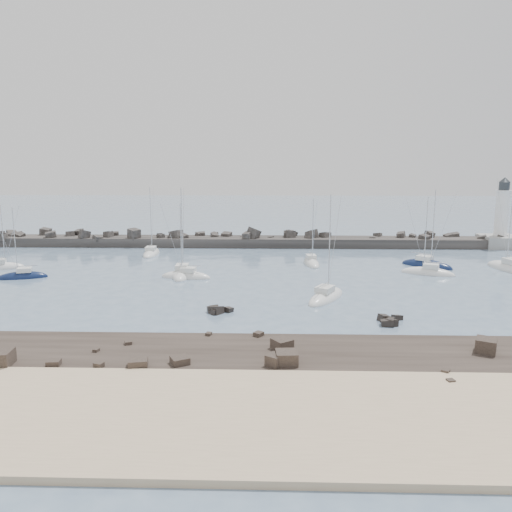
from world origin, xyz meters
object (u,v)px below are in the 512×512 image
(lighthouse, at_px, (500,232))
(sailboat_4, at_px, (186,277))
(sailboat_2, at_px, (22,277))
(sailboat_0, at_px, (2,268))
(sailboat_9, at_px, (510,269))
(sailboat_8, at_px, (428,273))
(sailboat_3, at_px, (183,274))
(sailboat_7, at_px, (427,266))
(sailboat_6, at_px, (326,298))
(sailboat_5, at_px, (311,263))
(sailboat_1, at_px, (151,254))

(lighthouse, height_order, sailboat_4, lighthouse)
(lighthouse, xyz_separation_m, sailboat_2, (-82.16, -29.86, -2.95))
(sailboat_0, height_order, sailboat_9, sailboat_9)
(sailboat_2, bearing_deg, sailboat_8, 4.19)
(sailboat_3, bearing_deg, sailboat_0, 172.71)
(sailboat_8, bearing_deg, sailboat_9, 13.41)
(sailboat_3, bearing_deg, sailboat_7, 11.15)
(sailboat_0, xyz_separation_m, sailboat_6, (49.73, -16.47, -0.00))
(sailboat_0, relative_size, sailboat_4, 0.94)
(sailboat_5, height_order, sailboat_6, sailboat_6)
(sailboat_3, bearing_deg, sailboat_9, 5.76)
(sailboat_5, relative_size, sailboat_9, 0.76)
(sailboat_2, height_order, sailboat_4, sailboat_4)
(sailboat_3, height_order, sailboat_5, sailboat_3)
(sailboat_9, bearing_deg, sailboat_6, -149.95)
(sailboat_0, relative_size, sailboat_7, 0.83)
(sailboat_9, bearing_deg, sailboat_2, -174.06)
(sailboat_0, bearing_deg, sailboat_3, -7.29)
(sailboat_1, height_order, sailboat_8, sailboat_1)
(sailboat_0, height_order, sailboat_7, sailboat_7)
(sailboat_1, relative_size, sailboat_8, 1.05)
(sailboat_5, xyz_separation_m, sailboat_6, (0.07, -21.63, 0.01))
(sailboat_2, bearing_deg, sailboat_1, 54.03)
(sailboat_2, distance_m, sailboat_3, 23.27)
(sailboat_5, xyz_separation_m, sailboat_9, (30.88, -3.81, 0.02))
(sailboat_4, relative_size, sailboat_8, 0.95)
(sailboat_3, xyz_separation_m, sailboat_5, (20.03, 8.95, -0.01))
(sailboat_0, bearing_deg, sailboat_8, -1.67)
(sailboat_1, bearing_deg, sailboat_3, -62.88)
(sailboat_2, xyz_separation_m, sailboat_8, (60.24, 4.41, 0.00))
(sailboat_4, bearing_deg, sailboat_3, 115.73)
(sailboat_1, height_order, sailboat_2, sailboat_1)
(sailboat_6, relative_size, sailboat_8, 1.11)
(lighthouse, distance_m, sailboat_5, 43.19)
(lighthouse, xyz_separation_m, sailboat_9, (-8.11, -22.16, -2.94))
(sailboat_0, xyz_separation_m, sailboat_1, (20.82, 13.40, -0.01))
(lighthouse, relative_size, sailboat_3, 1.03)
(sailboat_4, relative_size, sailboat_6, 0.86)
(sailboat_3, distance_m, sailboat_8, 37.16)
(sailboat_8, bearing_deg, lighthouse, 49.27)
(sailboat_1, bearing_deg, sailboat_9, -11.41)
(sailboat_1, height_order, sailboat_3, sailboat_3)
(sailboat_2, relative_size, sailboat_6, 0.81)
(sailboat_0, xyz_separation_m, sailboat_9, (80.53, 1.35, 0.01))
(sailboat_0, height_order, sailboat_5, sailboat_5)
(lighthouse, bearing_deg, sailboat_2, -160.03)
(sailboat_2, relative_size, sailboat_8, 0.90)
(sailboat_1, xyz_separation_m, sailboat_4, (9.63, -18.91, 0.01))
(sailboat_0, distance_m, sailboat_7, 68.39)
(sailboat_7, bearing_deg, sailboat_5, 175.93)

